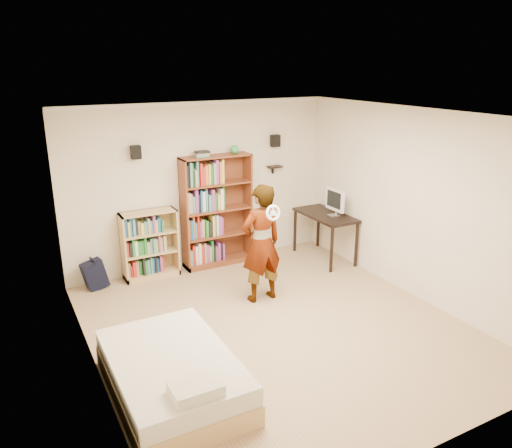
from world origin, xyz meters
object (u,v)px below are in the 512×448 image
at_px(computer_desk, 325,236).
at_px(person, 261,243).
at_px(low_bookshelf, 150,244).
at_px(tall_bookshelf, 217,211).
at_px(daybed, 172,370).

bearing_deg(computer_desk, person, -153.39).
height_order(low_bookshelf, computer_desk, low_bookshelf).
height_order(tall_bookshelf, low_bookshelf, tall_bookshelf).
bearing_deg(tall_bookshelf, person, -89.90).
bearing_deg(person, computer_desk, -155.92).
bearing_deg(tall_bookshelf, low_bookshelf, 179.59).
bearing_deg(daybed, low_bookshelf, 77.08).
bearing_deg(person, low_bookshelf, -55.35).
relative_size(low_bookshelf, person, 0.63).
distance_m(computer_desk, person, 1.98).
bearing_deg(daybed, tall_bookshelf, 58.25).
bearing_deg(daybed, person, 38.28).
relative_size(tall_bookshelf, low_bookshelf, 1.71).
distance_m(daybed, person, 2.42).
relative_size(computer_desk, person, 0.70).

